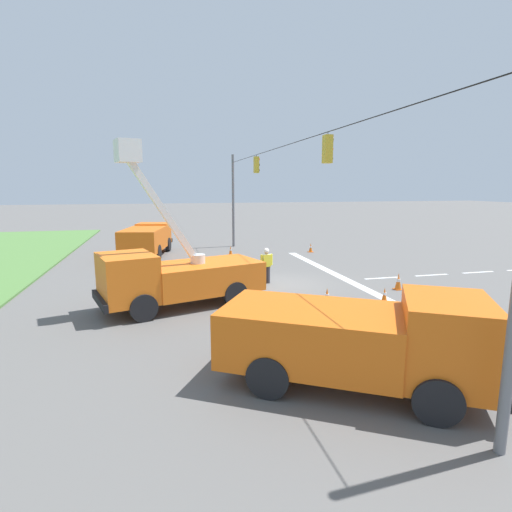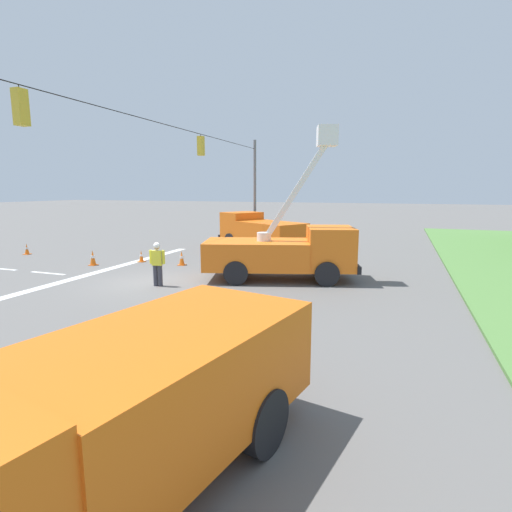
% 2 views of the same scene
% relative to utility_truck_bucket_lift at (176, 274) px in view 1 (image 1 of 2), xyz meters
% --- Properties ---
extents(ground_plane, '(200.00, 200.00, 0.00)m').
position_rel_utility_truck_bucket_lift_xyz_m(ground_plane, '(2.53, -5.24, -1.32)').
color(ground_plane, '#605E5B').
extents(lane_markings, '(17.60, 15.25, 0.01)m').
position_rel_utility_truck_bucket_lift_xyz_m(lane_markings, '(2.53, -10.21, -1.32)').
color(lane_markings, silver).
rests_on(lane_markings, ground).
extents(signal_gantry, '(26.20, 0.33, 7.20)m').
position_rel_utility_truck_bucket_lift_xyz_m(signal_gantry, '(2.58, -5.24, 2.93)').
color(signal_gantry, slate).
rests_on(signal_gantry, ground).
extents(utility_truck_bucket_lift, '(4.23, 6.87, 6.38)m').
position_rel_utility_truck_bucket_lift_xyz_m(utility_truck_bucket_lift, '(0.00, 0.00, 0.00)').
color(utility_truck_bucket_lift, orange).
rests_on(utility_truck_bucket_lift, ground).
extents(utility_truck_support_near, '(6.72, 3.63, 2.07)m').
position_rel_utility_truck_bucket_lift_xyz_m(utility_truck_support_near, '(12.71, 1.38, -0.10)').
color(utility_truck_support_near, orange).
rests_on(utility_truck_support_near, ground).
extents(utility_truck_support_far, '(5.29, 6.56, 2.32)m').
position_rel_utility_truck_bucket_lift_xyz_m(utility_truck_support_far, '(-7.63, -3.87, -0.10)').
color(utility_truck_support_far, orange).
rests_on(utility_truck_support_far, ground).
extents(road_worker, '(0.31, 0.64, 1.77)m').
position_rel_utility_truck_bucket_lift_xyz_m(road_worker, '(2.89, -4.53, -0.32)').
color(road_worker, '#383842').
rests_on(road_worker, ground).
extents(traffic_cone_foreground_left, '(0.36, 0.36, 0.73)m').
position_rel_utility_truck_bucket_lift_xyz_m(traffic_cone_foreground_left, '(-1.33, -5.90, -0.96)').
color(traffic_cone_foreground_left, orange).
rests_on(traffic_cone_foreground_left, ground).
extents(traffic_cone_foreground_right, '(0.36, 0.36, 0.67)m').
position_rel_utility_truck_bucket_lift_xyz_m(traffic_cone_foreground_right, '(11.38, -10.21, -1.00)').
color(traffic_cone_foreground_right, orange).
rests_on(traffic_cone_foreground_right, ground).
extents(traffic_cone_mid_left, '(0.36, 0.36, 0.78)m').
position_rel_utility_truck_bucket_lift_xyz_m(traffic_cone_mid_left, '(0.24, -10.17, -0.93)').
color(traffic_cone_mid_left, orange).
rests_on(traffic_cone_mid_left, ground).
extents(traffic_cone_near_bucket, '(0.36, 0.36, 0.58)m').
position_rel_utility_truck_bucket_lift_xyz_m(traffic_cone_near_bucket, '(7.99, -2.21, -1.05)').
color(traffic_cone_near_bucket, orange).
rests_on(traffic_cone_near_bucket, ground).
extents(traffic_cone_lane_edge_a, '(0.36, 0.36, 0.61)m').
position_rel_utility_truck_bucket_lift_xyz_m(traffic_cone_lane_edge_a, '(-1.43, -8.43, -1.03)').
color(traffic_cone_lane_edge_a, orange).
rests_on(traffic_cone_lane_edge_a, ground).
extents(traffic_cone_lane_edge_b, '(0.36, 0.36, 0.67)m').
position_rel_utility_truck_bucket_lift_xyz_m(traffic_cone_lane_edge_b, '(11.49, -4.27, -1.00)').
color(traffic_cone_lane_edge_b, orange).
rests_on(traffic_cone_lane_edge_b, ground).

